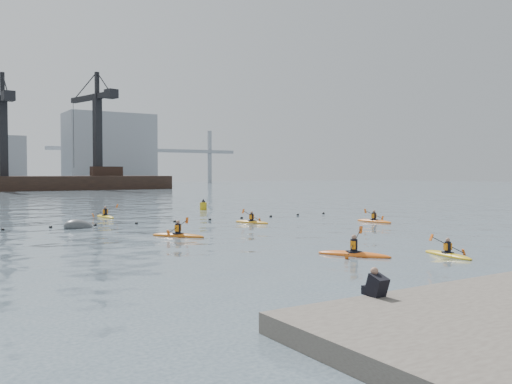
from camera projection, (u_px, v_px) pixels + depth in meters
ground at (372, 265)px, 22.10m from camera, size 400.00×400.00×0.00m
float_line at (155, 222)px, 40.91m from camera, size 33.24×0.73×0.24m
barge_pier at (3, 182)px, 115.02m from camera, size 72.00×19.30×29.50m
kayaker_0 at (354, 253)px, 24.54m from camera, size 2.35×3.29×1.38m
kayaker_1 at (448, 254)px, 24.45m from camera, size 2.03×2.99×1.15m
kayaker_2 at (178, 235)px, 31.94m from camera, size 2.63×3.20×1.19m
kayaker_3 at (252, 222)px, 40.77m from camera, size 2.09×3.16×1.22m
kayaker_4 at (374, 221)px, 41.56m from camera, size 2.23×3.31×1.18m
kayaker_5 at (105, 216)px, 45.88m from camera, size 2.28×3.37×1.22m
mooring_buoy at (79, 228)px, 37.08m from camera, size 2.75×2.08×1.57m
nav_buoy at (203, 206)px, 55.20m from camera, size 0.71×0.71×1.30m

